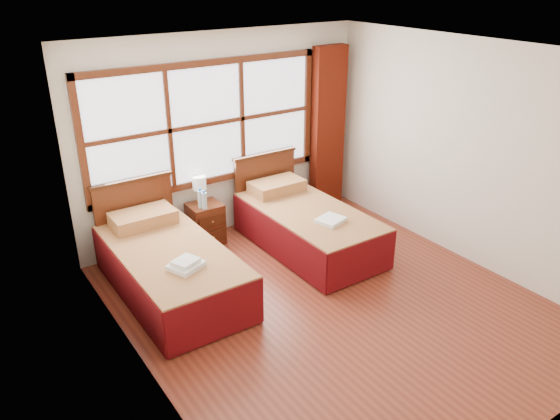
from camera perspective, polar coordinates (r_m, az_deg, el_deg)
floor at (r=5.93m, az=5.31°, el=-9.71°), size 4.50×4.50×0.00m
ceiling at (r=4.97m, az=6.50°, el=15.99°), size 4.50×4.50×0.00m
wall_back at (r=7.08m, az=-5.91°, el=7.73°), size 4.00×0.00×4.00m
wall_left at (r=4.41m, az=-14.66°, el=-3.62°), size 0.00×4.50×4.50m
wall_right at (r=6.71m, az=19.20°, el=5.54°), size 0.00×4.50×4.50m
window at (r=6.88m, az=-7.67°, el=8.89°), size 3.16×0.06×1.56m
curtain at (r=7.86m, az=5.02°, el=8.46°), size 0.50×0.16×2.30m
bed_left at (r=6.08m, az=-11.52°, el=-5.74°), size 1.06×2.08×1.03m
bed_right at (r=6.89m, az=2.69°, el=-1.55°), size 1.03×2.05×1.00m
nightstand at (r=7.05m, az=-7.76°, el=-1.44°), size 0.41×0.41×0.54m
towels_left at (r=5.52m, az=-9.81°, el=-5.62°), size 0.39×0.37×0.09m
towels_right at (r=6.44m, az=5.31°, el=-1.06°), size 0.37×0.34×0.05m
lamp at (r=6.95m, az=-8.43°, el=2.74°), size 0.17×0.17×0.34m
bottle_near at (r=6.81m, az=-8.32°, el=1.17°), size 0.07×0.07×0.25m
bottle_far at (r=6.78m, az=-7.91°, el=1.00°), size 0.06×0.06×0.24m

